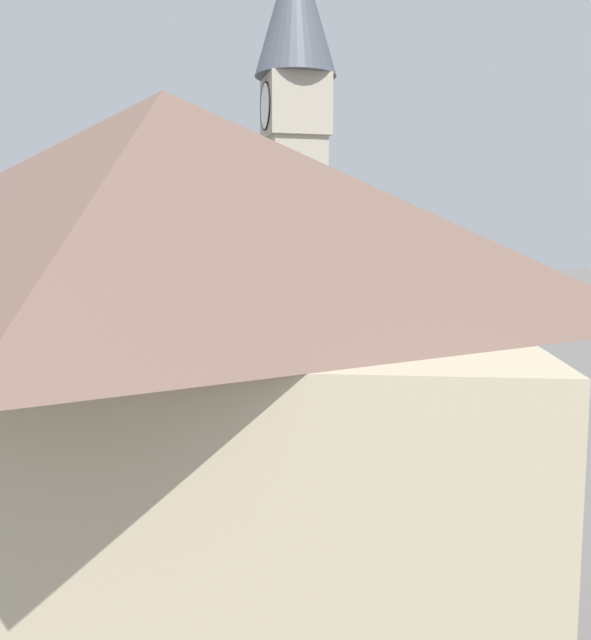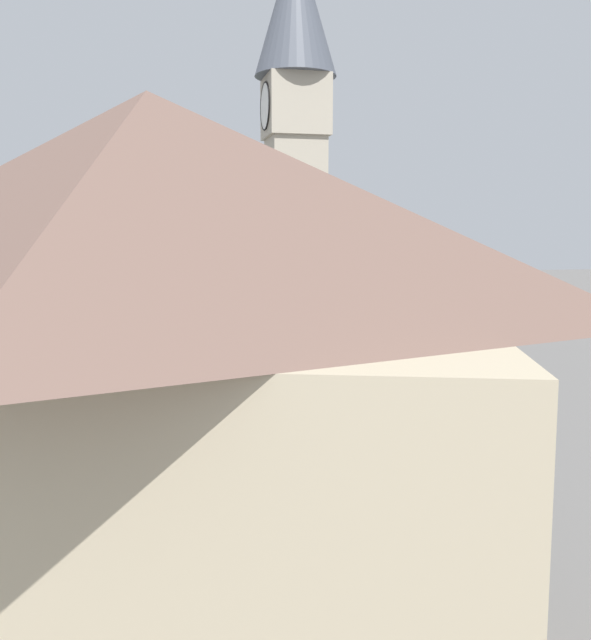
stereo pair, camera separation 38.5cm
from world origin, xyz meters
name	(u,v)px [view 2 (the right image)]	position (x,y,z in m)	size (l,w,h in m)	color
ground_plane	(295,395)	(0.00, 0.00, 0.00)	(200.00, 200.00, 0.00)	#605E5B
clock_tower	(296,129)	(0.00, 0.00, 11.48)	(3.45, 3.45, 19.65)	gray
car_blue_kerb	(457,346)	(-6.50, 10.89, 0.76)	(4.18, 1.92, 1.53)	#2D5BB7
car_silver_kerb	(36,407)	(3.12, -10.45, 0.76)	(3.98, 4.22, 1.53)	silver
car_red_corner	(231,358)	(-5.66, -2.11, 0.76)	(2.19, 4.30, 1.53)	#2D5BB7
pedestrian	(53,383)	(0.06, -10.17, 1.01)	(0.53, 0.33, 1.69)	#706656
tree	(254,260)	(-12.97, 0.32, 5.52)	(5.84, 5.84, 8.45)	brown
building_terrace_right	(154,386)	(18.63, -6.54, 4.67)	(11.14, 12.75, 9.13)	tan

